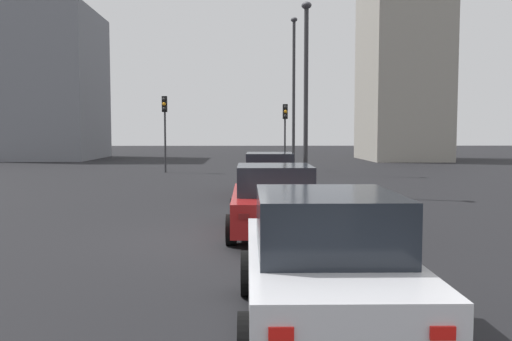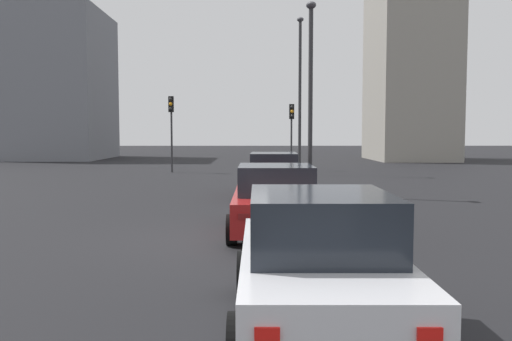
{
  "view_description": "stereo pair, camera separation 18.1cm",
  "coord_description": "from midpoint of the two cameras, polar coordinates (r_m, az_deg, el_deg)",
  "views": [
    {
      "loc": [
        -11.55,
        -0.7,
        2.32
      ],
      "look_at": [
        -1.18,
        -0.97,
        1.58
      ],
      "focal_mm": 37.84,
      "sensor_mm": 36.0,
      "label": 1
    },
    {
      "loc": [
        -11.55,
        -0.88,
        2.32
      ],
      "look_at": [
        -1.18,
        -0.97,
        1.58
      ],
      "focal_mm": 37.84,
      "sensor_mm": 36.0,
      "label": 2
    }
  ],
  "objects": [
    {
      "name": "building_facade_left",
      "position": [
        47.06,
        15.08,
        10.96
      ],
      "size": [
        8.5,
        6.06,
        16.12
      ],
      "primitive_type": "cube",
      "color": "gray",
      "rests_on": "ground_plane"
    },
    {
      "name": "car_maroon_left_lead",
      "position": [
        19.55,
        1.17,
        -0.5
      ],
      "size": [
        4.75,
        2.21,
        1.58
      ],
      "rotation": [
        0.0,
        0.0,
        -0.03
      ],
      "color": "#510F16",
      "rests_on": "ground_plane"
    },
    {
      "name": "building_facade_center",
      "position": [
        50.26,
        -21.26,
        8.39
      ],
      "size": [
        9.87,
        8.37,
        12.67
      ],
      "primitive_type": "cube",
      "color": "slate",
      "rests_on": "ground_plane"
    },
    {
      "name": "traffic_light_near_left",
      "position": [
        32.94,
        2.94,
        5.07
      ],
      "size": [
        0.32,
        0.3,
        4.01
      ],
      "rotation": [
        0.0,
        0.0,
        3.25
      ],
      "color": "#2D2D30",
      "rests_on": "ground_plane"
    },
    {
      "name": "car_red_left_second",
      "position": [
        12.33,
        1.49,
        -3.19
      ],
      "size": [
        4.36,
        2.13,
        1.58
      ],
      "rotation": [
        0.0,
        0.0,
        -0.01
      ],
      "color": "maroon",
      "rests_on": "ground_plane"
    },
    {
      "name": "traffic_light_near_right",
      "position": [
        31.34,
        -9.79,
        5.5
      ],
      "size": [
        0.32,
        0.29,
        4.36
      ],
      "rotation": [
        0.0,
        0.0,
        3.08
      ],
      "color": "#2D2D30",
      "rests_on": "ground_plane"
    },
    {
      "name": "ground_plane",
      "position": [
        11.83,
        -5.36,
        -7.74
      ],
      "size": [
        160.0,
        160.0,
        0.2
      ],
      "primitive_type": "cube",
      "color": "black"
    },
    {
      "name": "street_lamp_far",
      "position": [
        29.58,
        3.84,
        9.08
      ],
      "size": [
        0.56,
        0.36,
        8.46
      ],
      "color": "#2D2D30",
      "rests_on": "ground_plane"
    },
    {
      "name": "car_white_left_third",
      "position": [
        6.4,
        6.43,
        -9.85
      ],
      "size": [
        4.26,
        2.02,
        1.64
      ],
      "rotation": [
        0.0,
        0.0,
        -0.01
      ],
      "color": "silver",
      "rests_on": "ground_plane"
    },
    {
      "name": "street_lamp_kerbside",
      "position": [
        19.81,
        5.05,
        9.3
      ],
      "size": [
        0.56,
        0.36,
        6.97
      ],
      "color": "#2D2D30",
      "rests_on": "ground_plane"
    }
  ]
}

